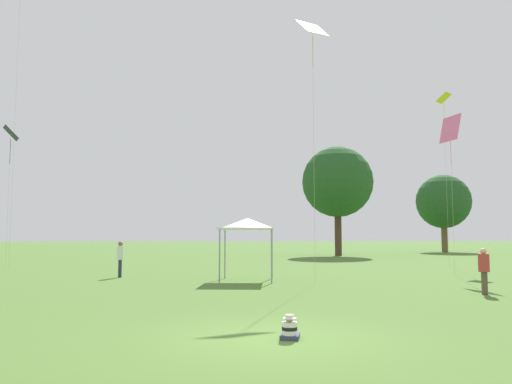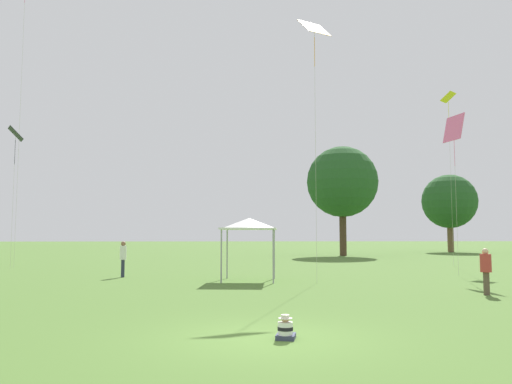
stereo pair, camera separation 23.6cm
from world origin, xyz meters
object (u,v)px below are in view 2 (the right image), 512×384
(seated_toddler, at_px, (285,329))
(distant_tree_1, at_px, (449,202))
(kite_3, at_px, (454,130))
(distant_tree_0, at_px, (342,182))
(person_standing_1, at_px, (123,255))
(kite_4, at_px, (448,103))
(kite_0, at_px, (314,33))
(canopy_tent, at_px, (249,224))
(person_standing_2, at_px, (486,267))
(kite_2, at_px, (16,137))

(seated_toddler, distance_m, distant_tree_1, 57.99)
(kite_3, relative_size, distant_tree_0, 0.77)
(person_standing_1, height_order, kite_4, kite_4)
(kite_0, xyz_separation_m, distant_tree_1, (23.83, 39.18, -5.31))
(person_standing_1, bearing_deg, canopy_tent, -28.86)
(kite_0, bearing_deg, kite_4, 63.62)
(person_standing_2, relative_size, distant_tree_0, 0.15)
(kite_2, relative_size, distant_tree_0, 0.79)
(distant_tree_0, bearing_deg, kite_0, -105.06)
(person_standing_2, distance_m, kite_2, 28.49)
(kite_0, height_order, kite_3, kite_0)
(distant_tree_0, bearing_deg, kite_2, -143.32)
(kite_0, relative_size, kite_4, 1.00)
(kite_2, xyz_separation_m, distant_tree_1, (41.68, 29.26, -2.14))
(distant_tree_0, bearing_deg, seated_toddler, -104.44)
(kite_0, bearing_deg, distant_tree_0, 93.35)
(canopy_tent, xyz_separation_m, kite_4, (14.74, 10.49, 8.94))
(kite_3, relative_size, distant_tree_1, 0.90)
(canopy_tent, xyz_separation_m, kite_3, (11.40, 2.56, 5.26))
(canopy_tent, bearing_deg, kite_3, 12.66)
(seated_toddler, bearing_deg, person_standing_2, 54.46)
(kite_3, xyz_separation_m, distant_tree_1, (15.47, 35.31, -1.58))
(person_standing_2, xyz_separation_m, kite_0, (-5.43, 4.69, 10.68))
(person_standing_2, xyz_separation_m, kite_4, (6.28, 16.48, 10.63))
(kite_0, bearing_deg, kite_3, 43.22)
(seated_toddler, bearing_deg, kite_3, 67.67)
(distant_tree_1, bearing_deg, person_standing_2, -112.76)
(seated_toddler, relative_size, person_standing_2, 0.33)
(person_standing_1, distance_m, distant_tree_1, 49.00)
(canopy_tent, xyz_separation_m, distant_tree_1, (26.86, 37.87, 3.68))
(seated_toddler, xyz_separation_m, person_standing_2, (8.18, 7.30, 0.79))
(person_standing_2, distance_m, canopy_tent, 10.51)
(kite_2, height_order, distant_tree_0, distant_tree_0)
(person_standing_2, height_order, canopy_tent, canopy_tent)
(canopy_tent, relative_size, kite_2, 0.33)
(person_standing_2, distance_m, kite_0, 12.87)
(person_standing_1, distance_m, kite_0, 14.64)
(seated_toddler, height_order, kite_3, kite_3)
(person_standing_2, xyz_separation_m, distant_tree_1, (18.40, 43.87, 5.37))
(person_standing_2, height_order, distant_tree_1, distant_tree_1)
(person_standing_1, bearing_deg, kite_2, 134.02)
(kite_3, bearing_deg, canopy_tent, -45.54)
(kite_0, relative_size, distant_tree_0, 1.08)
(person_standing_1, xyz_separation_m, kite_3, (17.83, 0.25, 6.83))
(kite_3, bearing_deg, seated_toddler, -3.23)
(distant_tree_0, bearing_deg, kite_4, -77.25)
(person_standing_1, relative_size, kite_2, 0.20)
(kite_4, bearing_deg, canopy_tent, 38.90)
(kite_0, relative_size, kite_3, 1.41)
(kite_2, distance_m, distant_tree_0, 32.00)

